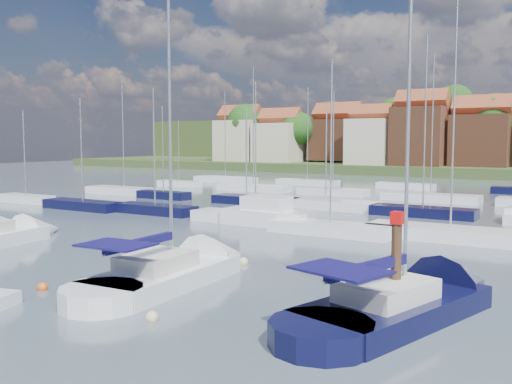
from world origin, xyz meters
The scene contains 9 objects.
ground centered at (0.00, 40.00, 0.00)m, with size 260.00×260.00×0.00m, color #46535F.
sailboat_left centered at (-15.65, 4.98, 0.36)m, with size 4.74×11.22×14.83m.
sailboat_centre centered at (0.00, 3.61, 0.35)m, with size 4.04×12.65×16.91m.
sailboat_navy centered at (10.94, 4.29, 0.35)m, with size 6.65×13.32×17.78m.
timber_piling centered at (10.54, 2.47, 0.98)m, with size 0.40×0.40×6.24m.
buoy_c centered at (-3.91, -1.41, 0.00)m, with size 0.47×0.47×0.47m, color #D85914.
buoy_d centered at (3.03, -2.07, 0.00)m, with size 0.48×0.48×0.48m, color beige.
buoy_e centered at (0.69, 7.58, 0.00)m, with size 0.51×0.51×0.51m, color beige.
marina_field centered at (1.91, 35.15, 0.43)m, with size 79.62×41.41×15.93m.
Camera 1 is at (16.86, -17.16, 6.50)m, focal length 40.00 mm.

